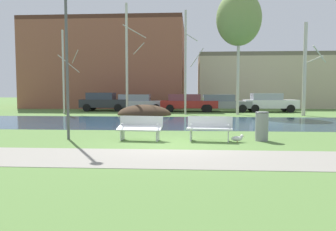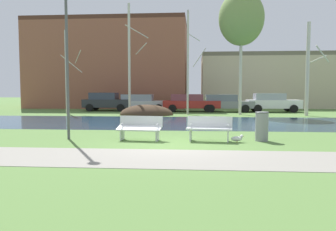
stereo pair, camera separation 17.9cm
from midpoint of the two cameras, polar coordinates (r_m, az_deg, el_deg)
The scene contains 21 objects.
ground_plane at distance 21.08m, azimuth 2.83°, elevation -0.64°, with size 120.00×120.00×0.00m, color #517538.
paved_path_strip at distance 9.08m, azimuth 0.27°, elevation -7.16°, with size 60.00×2.57×0.01m, color gray.
river_band at distance 19.06m, azimuth 2.63°, elevation -1.15°, with size 80.00×7.90×0.01m, color #284256.
soil_mound at distance 24.76m, azimuth -3.43°, elevation 0.09°, with size 3.92×2.72×1.52m, color #423021.
bench_left at distance 12.26m, azimuth -4.34°, elevation -1.98°, with size 1.65×0.73×0.87m.
bench_right at distance 12.12m, azimuth 7.37°, elevation -2.08°, with size 1.65×0.73×0.87m.
trash_bin at distance 12.54m, azimuth 15.86°, elevation -1.69°, with size 0.48×0.48×1.04m.
seagull at distance 12.08m, azimuth 11.96°, elevation -3.78°, with size 0.47×0.17×0.27m.
streetlamp at distance 13.13m, azimuth -16.29°, elevation 13.17°, with size 0.32×0.32×5.88m.
birch_far_left at distance 27.36m, azimuth -16.45°, elevation 7.13°, with size 1.41×2.56×6.37m.
birch_left at distance 26.73m, azimuth -6.24°, elevation 9.61°, with size 1.62×2.92×8.44m.
birch_center_left at distance 25.43m, azimuth 3.62°, elevation 8.94°, with size 1.42×2.18×7.66m.
birch_center at distance 26.25m, azimuth 12.41°, elevation 15.60°, with size 3.29×3.29×9.01m.
birch_center_right at distance 25.89m, azimuth 22.68°, elevation 7.30°, with size 1.54×2.62×6.52m.
parked_van_nearest_dark at distance 30.04m, azimuth -10.09°, elevation 2.35°, with size 4.07×2.15×1.59m.
parked_sedan_second_silver at distance 29.48m, azimuth -4.47°, elevation 2.24°, with size 4.70×1.96×1.44m.
parked_hatch_third_red at distance 28.57m, azimuth 3.94°, elevation 2.21°, with size 4.74×2.10×1.47m.
parked_wagon_fourth_grey at distance 28.75m, azimuth 9.58°, elevation 2.15°, with size 4.57×2.13×1.44m.
parked_suv_fifth_white at distance 29.43m, azimuth 17.24°, elevation 2.15°, with size 4.30×2.05×1.54m.
building_brick_low at distance 38.04m, azimuth -9.05°, elevation 8.25°, with size 16.03×9.96×8.95m.
building_beige_block at distance 38.53m, azimuth 18.84°, elevation 5.49°, with size 17.29×7.68×5.54m.
Camera 2 is at (0.78, -10.98, 1.81)m, focal length 36.32 mm.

